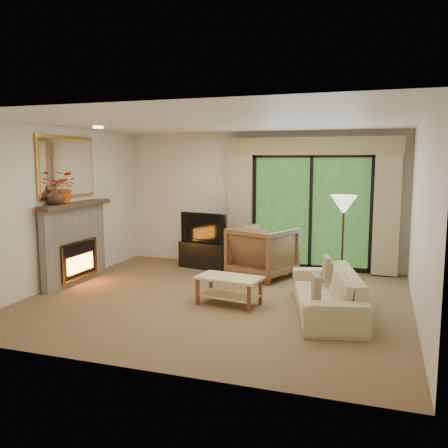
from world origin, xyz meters
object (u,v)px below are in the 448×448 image
(armchair, at_px, (263,252))
(coffee_table, at_px, (229,291))
(media_console, at_px, (206,255))
(sofa, at_px, (327,292))

(armchair, xyz_separation_m, coffee_table, (-0.06, -1.74, -0.25))
(media_console, bearing_deg, armchair, -5.93)
(armchair, distance_m, coffee_table, 1.76)
(armchair, bearing_deg, media_console, 4.44)
(media_console, xyz_separation_m, sofa, (2.52, -2.08, 0.04))
(armchair, height_order, coffee_table, armchair)
(armchair, relative_size, sofa, 0.50)
(media_console, height_order, sofa, sofa)
(media_console, height_order, armchair, armchair)
(sofa, distance_m, coffee_table, 1.37)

